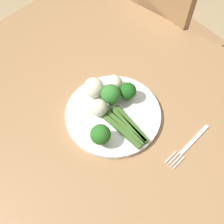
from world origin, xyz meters
name	(u,v)px	position (x,y,z in m)	size (l,w,h in m)	color
ground_plane	(113,187)	(0.00, 0.00, -0.01)	(6.00, 6.00, 0.02)	tan
dining_table	(113,133)	(0.00, 0.00, 0.62)	(1.19, 0.92, 0.73)	#9E754C
chair	(160,39)	(0.20, -0.60, 0.50)	(0.48, 0.48, 0.87)	#9E754C
plate	(112,114)	(0.00, 0.00, 0.74)	(0.27, 0.27, 0.01)	white
asparagus_bundle	(126,126)	(-0.06, 0.01, 0.75)	(0.14, 0.07, 0.01)	#3D6626
broccoli_outer_edge	(101,135)	(-0.03, 0.09, 0.78)	(0.05, 0.05, 0.06)	#568E33
broccoli_left	(127,91)	(0.00, -0.06, 0.78)	(0.05, 0.05, 0.06)	#4C7F2B
broccoli_front_left	(111,94)	(0.03, -0.02, 0.79)	(0.05, 0.05, 0.07)	#609E3D
cauliflower_mid	(99,108)	(0.03, 0.03, 0.77)	(0.05, 0.05, 0.05)	beige
cauliflower_near_center	(94,88)	(0.08, -0.01, 0.78)	(0.06, 0.06, 0.06)	silver
cauliflower_edge	(114,83)	(0.05, -0.06, 0.77)	(0.05, 0.05, 0.05)	silver
fork	(189,145)	(-0.21, -0.06, 0.73)	(0.03, 0.17, 0.00)	silver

